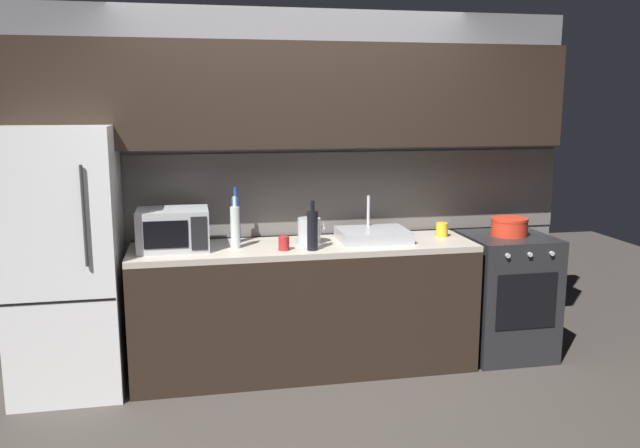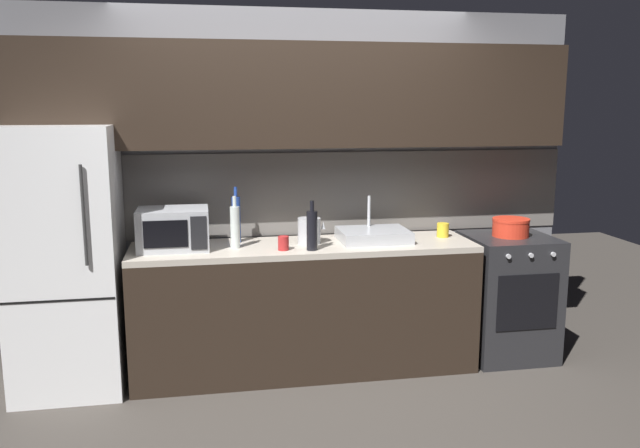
% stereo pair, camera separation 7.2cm
% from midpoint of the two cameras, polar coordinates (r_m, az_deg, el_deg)
% --- Properties ---
extents(ground_plane, '(10.00, 10.00, 0.00)m').
position_cam_midpoint_polar(ground_plane, '(3.93, 0.55, -17.54)').
color(ground_plane, '#3D3833').
extents(back_wall, '(4.09, 0.44, 2.50)m').
position_cam_midpoint_polar(back_wall, '(4.66, -2.49, 6.81)').
color(back_wall, slate).
rests_on(back_wall, ground).
extents(counter_run, '(2.35, 0.60, 0.90)m').
position_cam_midpoint_polar(counter_run, '(4.58, -1.79, -7.30)').
color(counter_run, black).
rests_on(counter_run, ground).
extents(refrigerator, '(0.68, 0.69, 1.72)m').
position_cam_midpoint_polar(refrigerator, '(4.49, -21.81, -3.02)').
color(refrigerator, white).
rests_on(refrigerator, ground).
extents(oven_range, '(0.60, 0.62, 0.90)m').
position_cam_midpoint_polar(oven_range, '(5.04, 15.52, -6.00)').
color(oven_range, '#232326').
rests_on(oven_range, ground).
extents(microwave, '(0.46, 0.35, 0.27)m').
position_cam_midpoint_polar(microwave, '(4.39, -13.17, -0.46)').
color(microwave, '#A8AAAF').
rests_on(microwave, counter_run).
extents(sink_basin, '(0.48, 0.38, 0.30)m').
position_cam_midpoint_polar(sink_basin, '(4.59, 4.21, -0.94)').
color(sink_basin, '#ADAFB5').
rests_on(sink_basin, counter_run).
extents(kettle, '(0.19, 0.16, 0.20)m').
position_cam_midpoint_polar(kettle, '(4.47, -1.41, -0.60)').
color(kettle, '#B7BABF').
rests_on(kettle, counter_run).
extents(wine_bottle_clear, '(0.06, 0.06, 0.35)m').
position_cam_midpoint_polar(wine_bottle_clear, '(4.36, -7.89, -0.23)').
color(wine_bottle_clear, silver).
rests_on(wine_bottle_clear, counter_run).
extents(wine_bottle_dark, '(0.07, 0.07, 0.33)m').
position_cam_midpoint_polar(wine_bottle_dark, '(4.26, -1.15, -0.52)').
color(wine_bottle_dark, black).
rests_on(wine_bottle_dark, counter_run).
extents(wine_bottle_blue, '(0.06, 0.06, 0.39)m').
position_cam_midpoint_polar(wine_bottle_blue, '(4.53, -7.81, 0.42)').
color(wine_bottle_blue, '#234299').
rests_on(wine_bottle_blue, counter_run).
extents(mug_yellow, '(0.09, 0.09, 0.10)m').
position_cam_midpoint_polar(mug_yellow, '(4.78, 10.17, -0.49)').
color(mug_yellow, gold).
rests_on(mug_yellow, counter_run).
extents(mug_red, '(0.07, 0.07, 0.09)m').
position_cam_midpoint_polar(mug_red, '(4.28, -3.66, -1.70)').
color(mug_red, '#A82323').
rests_on(mug_red, counter_run).
extents(cooking_pot, '(0.26, 0.26, 0.13)m').
position_cam_midpoint_polar(cooking_pot, '(4.92, 15.80, -0.23)').
color(cooking_pot, red).
rests_on(cooking_pot, oven_range).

